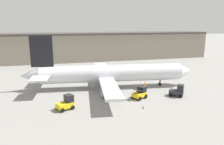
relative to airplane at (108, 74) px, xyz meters
The scene contains 8 objects.
ground_plane 3.36m from the airplane, ahead, with size 400.00×400.00×0.00m, color gray.
terminal_building 38.90m from the airplane, 79.46° to the left, with size 84.76×11.78×10.51m.
airplane is the anchor object (origin of this frame).
ground_crew_worker 8.62m from the airplane, 24.33° to the right, with size 0.36×0.36×1.64m.
baggage_tug 15.31m from the airplane, 37.65° to the right, with size 3.18×3.06×2.42m.
belt_loader_truck 9.75m from the airplane, 62.71° to the right, with size 3.28×3.06×2.27m.
pushback_tug 14.37m from the airplane, 132.78° to the right, with size 3.20×2.88×2.45m.
safety_cone_near 14.12m from the airplane, 77.29° to the right, with size 0.36×0.36×0.55m.
Camera 1 is at (-11.90, -45.68, 14.29)m, focal length 35.00 mm.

